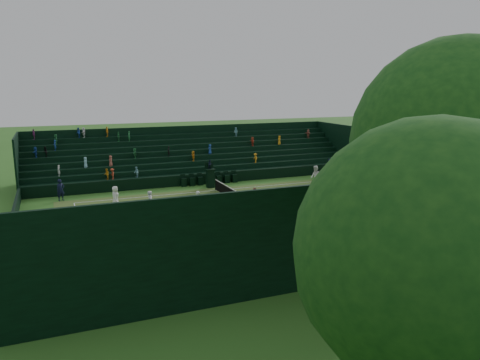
% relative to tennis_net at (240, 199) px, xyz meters
% --- Properties ---
extents(ground, '(160.00, 160.00, 0.00)m').
position_rel_tennis_net_xyz_m(ground, '(0.00, 0.00, -0.53)').
color(ground, '#316720').
rests_on(ground, ground).
extents(court_surface, '(12.97, 26.77, 0.01)m').
position_rel_tennis_net_xyz_m(court_surface, '(0.00, 0.00, -0.52)').
color(court_surface, '#3A7D29').
rests_on(court_surface, ground).
extents(perimeter_wall_north, '(17.17, 0.20, 1.00)m').
position_rel_tennis_net_xyz_m(perimeter_wall_north, '(0.00, 15.88, -0.03)').
color(perimeter_wall_north, black).
rests_on(perimeter_wall_north, ground).
extents(perimeter_wall_south, '(17.17, 0.20, 1.00)m').
position_rel_tennis_net_xyz_m(perimeter_wall_south, '(0.00, -15.88, -0.03)').
color(perimeter_wall_south, black).
rests_on(perimeter_wall_south, ground).
extents(perimeter_wall_east, '(0.20, 31.77, 1.00)m').
position_rel_tennis_net_xyz_m(perimeter_wall_east, '(8.48, 0.00, -0.03)').
color(perimeter_wall_east, black).
rests_on(perimeter_wall_east, ground).
extents(perimeter_wall_west, '(0.20, 31.77, 1.00)m').
position_rel_tennis_net_xyz_m(perimeter_wall_west, '(-8.48, 0.00, -0.03)').
color(perimeter_wall_west, black).
rests_on(perimeter_wall_west, ground).
extents(north_grandstand, '(6.60, 32.00, 4.90)m').
position_rel_tennis_net_xyz_m(north_grandstand, '(12.66, 0.00, 1.02)').
color(north_grandstand, black).
rests_on(north_grandstand, ground).
extents(south_grandstand, '(6.60, 32.00, 4.90)m').
position_rel_tennis_net_xyz_m(south_grandstand, '(-12.66, 0.00, 1.02)').
color(south_grandstand, black).
rests_on(south_grandstand, ground).
extents(tennis_net, '(11.67, 0.10, 1.06)m').
position_rel_tennis_net_xyz_m(tennis_net, '(0.00, 0.00, 0.00)').
color(tennis_net, black).
rests_on(tennis_net, ground).
extents(umpire_chair, '(0.81, 0.81, 2.54)m').
position_rel_tennis_net_xyz_m(umpire_chair, '(-6.91, -0.10, 0.56)').
color(umpire_chair, black).
rests_on(umpire_chair, ground).
extents(courtside_chairs, '(0.50, 5.47, 1.09)m').
position_rel_tennis_net_xyz_m(courtside_chairs, '(-8.24, 0.26, -0.11)').
color(courtside_chairs, black).
rests_on(courtside_chairs, ground).
extents(player_near_west, '(0.91, 0.70, 1.66)m').
position_rel_tennis_net_xyz_m(player_near_west, '(-2.95, -9.00, 0.31)').
color(player_near_west, white).
rests_on(player_near_west, ground).
extents(player_near_east, '(0.75, 0.73, 1.73)m').
position_rel_tennis_net_xyz_m(player_near_east, '(1.20, -3.74, 0.34)').
color(player_near_east, silver).
rests_on(player_near_east, ground).
extents(player_far_west, '(1.11, 0.94, 2.01)m').
position_rel_tennis_net_xyz_m(player_far_west, '(-3.24, 8.66, 0.48)').
color(player_far_west, white).
rests_on(player_far_west, ground).
extents(player_far_east, '(1.12, 0.72, 1.64)m').
position_rel_tennis_net_xyz_m(player_far_east, '(2.81, 2.79, 0.29)').
color(player_far_east, white).
rests_on(player_far_east, ground).
extents(line_judge_north, '(0.51, 0.72, 1.85)m').
position_rel_tennis_net_xyz_m(line_judge_north, '(-6.97, 12.56, 0.40)').
color(line_judge_north, black).
rests_on(line_judge_north, ground).
extents(line_judge_south, '(0.65, 0.76, 1.76)m').
position_rel_tennis_net_xyz_m(line_judge_south, '(-6.76, -12.78, 0.35)').
color(line_judge_south, black).
rests_on(line_judge_south, ground).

